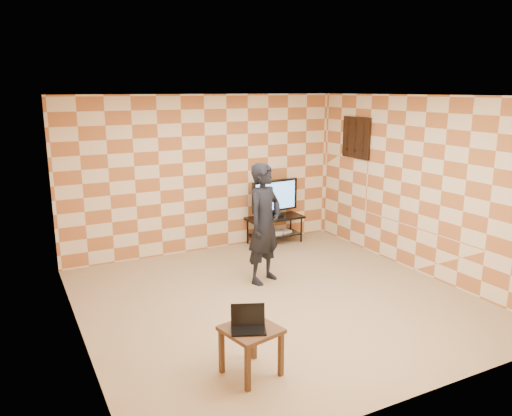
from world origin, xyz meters
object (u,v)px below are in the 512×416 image
object	(u,v)px
tv_stand	(275,224)
person	(265,224)
side_table	(251,336)
tv	(275,197)

from	to	relation	value
tv_stand	person	distance (m)	1.97
tv_stand	side_table	size ratio (longest dim) A/B	1.77
tv_stand	side_table	distance (m)	4.40
side_table	person	xyz separation A→B (m)	(1.30, 2.14, 0.47)
tv_stand	tv	world-z (taller)	tv
tv	person	world-z (taller)	person
side_table	tv	bearing A→B (deg)	57.62
side_table	person	bearing A→B (deg)	58.80
tv	side_table	distance (m)	4.42
tv	person	bearing A→B (deg)	-123.93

